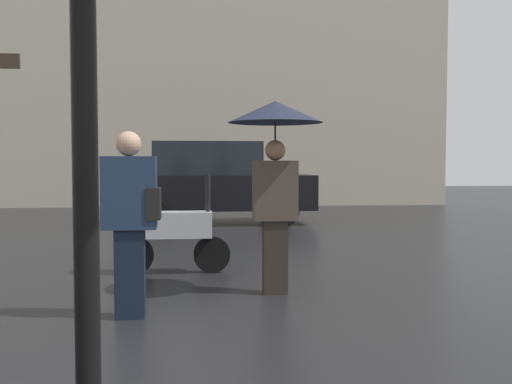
# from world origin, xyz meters

# --- Properties ---
(pedestrian_with_umbrella) EXTENTS (0.99, 0.99, 2.02)m
(pedestrian_with_umbrella) POSITION_xyz_m (1.44, 3.38, 1.59)
(pedestrian_with_umbrella) COLOR #2A241E
(pedestrian_with_umbrella) RESTS_ON ground
(pedestrian_with_bag) EXTENTS (0.51, 0.24, 1.65)m
(pedestrian_with_bag) POSITION_xyz_m (0.05, 2.56, 0.94)
(pedestrian_with_bag) COLOR black
(pedestrian_with_bag) RESTS_ON ground
(parked_scooter) EXTENTS (1.41, 0.32, 1.23)m
(parked_scooter) POSITION_xyz_m (0.29, 4.61, 0.56)
(parked_scooter) COLOR black
(parked_scooter) RESTS_ON ground
(parked_car_left) EXTENTS (4.33, 1.95, 1.84)m
(parked_car_left) POSITION_xyz_m (1.02, 10.61, 0.94)
(parked_car_left) COLOR black
(parked_car_left) RESTS_ON ground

